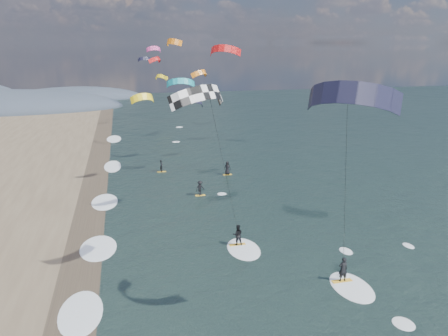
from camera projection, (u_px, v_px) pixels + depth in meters
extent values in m
cube|color=#382D23|center=(78.00, 281.00, 30.68)|extent=(3.00, 240.00, 0.00)
ellipsoid|color=#3D4756|center=(75.00, 99.00, 131.47)|extent=(40.00, 18.00, 7.00)
cube|color=gold|center=(342.00, 281.00, 30.60)|extent=(1.47, 0.44, 0.06)
imported|color=black|center=(343.00, 269.00, 30.34)|extent=(0.67, 0.45, 1.81)
ellipsoid|color=white|center=(352.00, 287.00, 29.93)|extent=(2.60, 4.20, 0.12)
cylinder|color=black|center=(345.00, 196.00, 25.27)|extent=(0.02, 0.02, 14.53)
cube|color=gold|center=(237.00, 245.00, 36.12)|extent=(1.38, 0.42, 0.06)
imported|color=black|center=(238.00, 235.00, 35.87)|extent=(0.94, 0.79, 1.75)
ellipsoid|color=white|center=(244.00, 249.00, 35.45)|extent=(2.60, 4.20, 0.12)
cylinder|color=black|center=(225.00, 172.00, 30.93)|extent=(0.02, 0.02, 13.86)
cube|color=gold|center=(200.00, 195.00, 47.85)|extent=(1.10, 0.35, 0.05)
imported|color=black|center=(200.00, 188.00, 47.61)|extent=(1.23, 1.02, 1.66)
cube|color=gold|center=(227.00, 175.00, 55.41)|extent=(1.10, 0.35, 0.05)
imported|color=black|center=(227.00, 168.00, 55.17)|extent=(1.00, 0.86, 1.72)
cube|color=gold|center=(162.00, 172.00, 56.67)|extent=(1.10, 0.35, 0.05)
imported|color=black|center=(161.00, 166.00, 56.45)|extent=(0.48, 0.63, 1.56)
ellipsoid|color=white|center=(93.00, 311.00, 27.20)|extent=(2.40, 5.40, 0.11)
ellipsoid|color=white|center=(99.00, 248.00, 35.63)|extent=(2.40, 5.40, 0.11)
ellipsoid|color=white|center=(103.00, 202.00, 45.92)|extent=(2.40, 5.40, 0.11)
ellipsoid|color=white|center=(107.00, 167.00, 59.03)|extent=(2.40, 5.40, 0.11)
ellipsoid|color=white|center=(109.00, 139.00, 75.88)|extent=(2.40, 5.40, 0.11)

